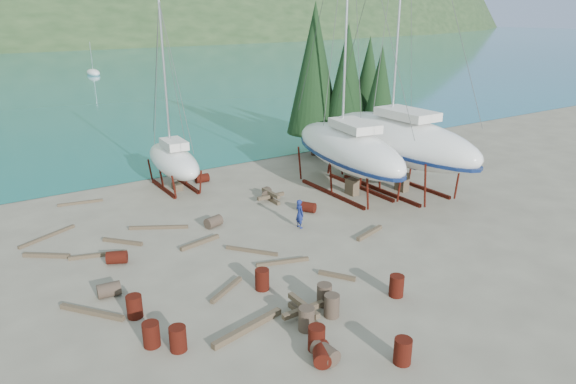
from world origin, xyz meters
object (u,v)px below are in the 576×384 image
large_sailboat_near (348,148)px  small_sailboat_shore (173,160)px  large_sailboat_far (398,139)px  worker (300,214)px

large_sailboat_near → small_sailboat_shore: size_ratio=1.55×
large_sailboat_near → large_sailboat_far: large_sailboat_far is taller
large_sailboat_near → small_sailboat_shore: (-8.71, 6.59, -0.96)m
large_sailboat_near → large_sailboat_far: bearing=-10.6°
large_sailboat_near → worker: large_sailboat_near is taller
worker → small_sailboat_shore: bearing=16.8°
small_sailboat_shore → worker: small_sailboat_shore is taller
small_sailboat_shore → worker: 10.17m
small_sailboat_shore → worker: (3.07, -9.63, -1.09)m
large_sailboat_far → small_sailboat_shore: (-11.80, 7.70, -1.34)m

